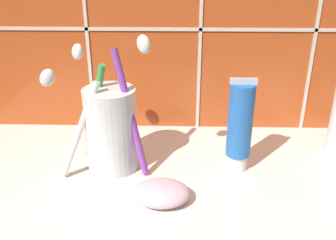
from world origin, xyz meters
The scene contains 4 objects.
sink_counter centered at (0.00, 0.00, 1.00)cm, with size 69.77×33.03×2.00cm, color silver.
toothbrush_cup centered at (-10.48, 2.82, 8.01)cm, with size 14.05×8.31×18.89cm.
toothpaste_tube centered at (6.56, 2.87, 8.38)cm, with size 3.42×3.26×12.94cm.
soap_bar centered at (-3.42, -4.89, 3.16)cm, with size 6.77×5.54×2.31cm, color #DBB2C6.
Camera 1 is at (-1.64, -41.58, 29.31)cm, focal length 40.00 mm.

